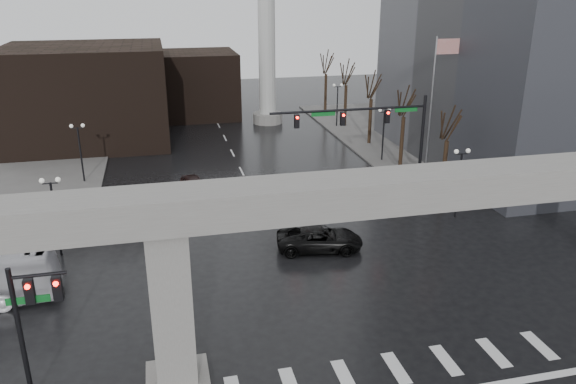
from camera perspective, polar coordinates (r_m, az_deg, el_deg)
The scene contains 22 objects.
ground at distance 26.31m, azimuth 5.02°, elevation -16.81°, with size 160.00×160.00×0.00m, color black.
sidewalk_ne at distance 66.69m, azimuth 16.90°, elevation 5.79°, with size 28.00×36.00×0.15m, color #625F5D.
elevated_guideway at distance 23.24m, azimuth 8.51°, elevation -2.61°, with size 48.00×2.60×8.70m.
building_far_left at distance 63.16m, azimuth -19.71°, elevation 9.29°, with size 16.00×14.00×10.00m, color black.
building_far_mid at distance 72.95m, azimuth -9.34°, elevation 10.75°, with size 10.00×10.00×8.00m, color black.
smokestack at distance 67.11m, azimuth -2.22°, elevation 18.21°, with size 3.60×3.60×30.00m.
signal_mast_arm at distance 42.95m, azimuth 8.98°, elevation 6.61°, with size 12.12×0.43×8.00m.
signal_left_pole at distance 24.09m, azimuth -24.59°, elevation -11.00°, with size 2.30×0.30×6.00m.
flagpole_assembly at distance 48.07m, azimuth 14.75°, elevation 9.73°, with size 2.06×0.12×12.00m.
lamp_right_0 at distance 41.39m, azimuth 17.07°, elevation 2.03°, with size 1.22×0.32×5.11m.
lamp_right_1 at distance 53.44m, azimuth 9.70°, elevation 6.67°, with size 1.22×0.32×5.11m.
lamp_right_2 at distance 66.26m, azimuth 5.05°, elevation 9.52°, with size 1.22×0.32×5.11m.
lamp_left_0 at distance 36.61m, azimuth -22.73°, elevation -1.07°, with size 1.22×0.32×5.11m.
lamp_left_1 at distance 49.83m, azimuth -20.43°, elevation 4.68°, with size 1.22×0.32×5.11m.
lamp_left_2 at distance 63.38m, azimuth -19.10°, elevation 7.99°, with size 1.22×0.32×5.11m.
tree_right_0 at distance 45.41m, azimuth 15.65°, elevation 2.86°, with size 1.09×1.58×7.50m.
tree_right_1 at distance 52.24m, azimuth 11.54°, elevation 5.53°, with size 1.09×1.61×7.67m.
tree_right_2 at distance 59.37m, azimuth 8.38°, elevation 7.56°, with size 1.10×1.63×7.85m.
tree_right_3 at distance 66.70m, azimuth 5.88°, elevation 9.13°, with size 1.11×1.66×8.02m.
tree_right_4 at distance 74.16m, azimuth 3.87°, elevation 10.37°, with size 1.12×1.69×8.19m.
pickup_truck at distance 35.62m, azimuth 3.24°, elevation -4.77°, with size 2.50×5.43×1.51m, color black.
far_car at distance 45.30m, azimuth -9.55°, elevation 0.56°, with size 1.73×4.30×1.46m, color black.
Camera 1 is at (-6.91, -19.81, 15.87)m, focal length 35.00 mm.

